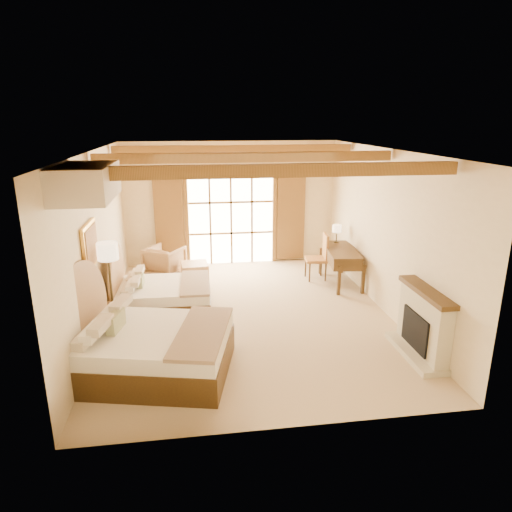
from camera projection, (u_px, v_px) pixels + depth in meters
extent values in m
plane|color=#CAAF89|center=(248.00, 315.00, 9.08)|extent=(7.00, 7.00, 0.00)
plane|color=beige|center=(231.00, 204.00, 11.93)|extent=(5.50, 0.00, 5.50)
plane|color=beige|center=(97.00, 242.00, 8.23)|extent=(0.00, 7.00, 7.00)
plane|color=beige|center=(386.00, 232.00, 8.99)|extent=(0.00, 7.00, 7.00)
plane|color=#B4793D|center=(247.00, 150.00, 8.15)|extent=(7.00, 7.00, 0.00)
cube|color=white|center=(231.00, 217.00, 11.99)|extent=(2.20, 0.02, 2.50)
cube|color=olive|center=(169.00, 219.00, 11.74)|extent=(0.75, 0.06, 2.40)
cube|color=olive|center=(291.00, 216.00, 12.18)|extent=(0.75, 0.06, 2.40)
cube|color=#C3B797|center=(424.00, 324.00, 7.39)|extent=(0.25, 1.30, 1.10)
cube|color=black|center=(419.00, 330.00, 7.41)|extent=(0.18, 0.80, 0.60)
cube|color=#C3B797|center=(415.00, 352.00, 7.52)|extent=(0.45, 1.40, 0.10)
cube|color=#4C3413|center=(427.00, 292.00, 7.22)|extent=(0.30, 1.40, 0.08)
cube|color=gold|center=(90.00, 245.00, 7.49)|extent=(0.05, 0.95, 0.75)
cube|color=tan|center=(92.00, 245.00, 7.49)|extent=(0.02, 0.82, 0.62)
cube|color=beige|center=(86.00, 182.00, 6.00)|extent=(0.70, 1.40, 0.45)
cube|color=#4C3413|center=(153.00, 359.00, 6.99)|extent=(2.62, 2.21, 0.45)
cube|color=white|center=(151.00, 338.00, 6.89)|extent=(2.57, 2.16, 0.25)
cube|color=gray|center=(203.00, 327.00, 6.95)|extent=(1.07, 1.88, 0.06)
cube|color=#9BA270|center=(114.00, 325.00, 6.74)|extent=(0.24, 0.49, 0.27)
cube|color=#4C3413|center=(164.00, 302.00, 9.22)|extent=(1.91, 1.46, 0.37)
cube|color=white|center=(163.00, 289.00, 9.13)|extent=(1.87, 1.43, 0.20)
cube|color=gray|center=(195.00, 283.00, 9.19)|extent=(0.60, 1.46, 0.05)
cube|color=#9BA270|center=(140.00, 280.00, 9.01)|extent=(0.12, 0.39, 0.22)
cube|color=#4C3413|center=(113.00, 322.00, 8.05)|extent=(0.64, 0.64, 0.61)
cylinder|color=#392F1A|center=(115.00, 332.00, 8.32)|extent=(0.24, 0.24, 0.03)
cylinder|color=#392F1A|center=(112.00, 294.00, 8.11)|extent=(0.04, 0.04, 1.45)
cylinder|color=#FFE2B3|center=(107.00, 251.00, 7.87)|extent=(0.36, 0.36, 0.30)
imported|color=#9E7449|center=(165.00, 262.00, 11.18)|extent=(1.12, 1.13, 0.75)
cube|color=tan|center=(195.00, 272.00, 10.89)|extent=(0.66, 0.66, 0.45)
cube|color=#4C3413|center=(342.00, 250.00, 10.59)|extent=(0.85, 1.63, 0.06)
cube|color=#4C3413|center=(341.00, 256.00, 10.63)|extent=(0.82, 1.58, 0.24)
cube|color=#AD6335|center=(316.00, 259.00, 10.97)|extent=(0.54, 0.54, 0.07)
cube|color=#AD6335|center=(325.00, 246.00, 10.90)|extent=(0.10, 0.49, 0.60)
cylinder|color=#392F1A|center=(336.00, 242.00, 11.14)|extent=(0.13, 0.13, 0.02)
cylinder|color=#392F1A|center=(336.00, 236.00, 11.10)|extent=(0.03, 0.03, 0.30)
cylinder|color=#FFE2B3|center=(337.00, 229.00, 11.05)|extent=(0.22, 0.22, 0.17)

